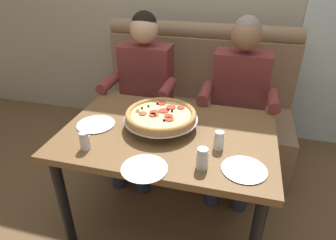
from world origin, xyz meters
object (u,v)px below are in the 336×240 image
(diner_right, at_px, (238,98))
(shaker_parmesan, at_px, (202,160))
(plate_near_right, at_px, (244,168))
(plate_far_side, at_px, (96,123))
(shaker_oregano, at_px, (219,142))
(dining_table, at_px, (168,145))
(diner_left, at_px, (143,88))
(pizza, at_px, (161,115))
(plate_near_left, at_px, (144,167))
(booth_bench, at_px, (193,113))
(shaker_pepper_flakes, at_px, (85,142))

(diner_right, bearing_deg, shaker_parmesan, -98.14)
(plate_near_right, xyz_separation_m, plate_far_side, (-0.88, 0.21, -0.00))
(diner_right, relative_size, shaker_parmesan, 11.71)
(shaker_oregano, bearing_deg, shaker_parmesan, -107.69)
(dining_table, xyz_separation_m, plate_far_side, (-0.44, -0.04, 0.10))
(diner_left, xyz_separation_m, shaker_parmesan, (0.61, -0.90, 0.07))
(pizza, bearing_deg, dining_table, -33.50)
(diner_right, height_order, plate_near_right, diner_right)
(diner_right, xyz_separation_m, plate_near_left, (-0.39, -0.98, 0.03))
(booth_bench, height_order, plate_near_right, booth_bench)
(diner_left, distance_m, shaker_oregano, 0.98)
(dining_table, height_order, plate_far_side, plate_far_side)
(diner_right, xyz_separation_m, plate_near_right, (0.07, -0.86, 0.03))
(dining_table, distance_m, shaker_oregano, 0.34)
(booth_bench, bearing_deg, dining_table, -90.00)
(dining_table, relative_size, diner_right, 0.95)
(booth_bench, distance_m, plate_near_right, 1.26)
(shaker_pepper_flakes, bearing_deg, pizza, 44.54)
(booth_bench, xyz_separation_m, diner_left, (-0.37, -0.27, 0.31))
(shaker_parmesan, bearing_deg, plate_near_left, -163.01)
(shaker_pepper_flakes, bearing_deg, plate_near_right, 2.25)
(diner_right, xyz_separation_m, shaker_parmesan, (-0.13, -0.90, 0.07))
(shaker_pepper_flakes, distance_m, plate_far_side, 0.25)
(plate_near_left, height_order, plate_far_side, same)
(dining_table, relative_size, plate_near_right, 5.60)
(booth_bench, height_order, plate_far_side, booth_bench)
(diner_left, bearing_deg, booth_bench, 35.75)
(pizza, bearing_deg, diner_right, 54.04)
(plate_far_side, bearing_deg, shaker_parmesan, -19.67)
(booth_bench, relative_size, shaker_parmesan, 15.11)
(shaker_oregano, bearing_deg, diner_right, 84.39)
(dining_table, xyz_separation_m, pizza, (-0.05, 0.03, 0.17))
(shaker_parmesan, distance_m, plate_near_left, 0.28)
(dining_table, xyz_separation_m, plate_near_right, (0.44, -0.25, 0.10))
(shaker_oregano, bearing_deg, diner_left, 133.13)
(dining_table, bearing_deg, shaker_oregano, -18.20)
(booth_bench, xyz_separation_m, shaker_oregano, (0.30, -0.98, 0.38))
(booth_bench, distance_m, diner_right, 0.55)
(diner_left, xyz_separation_m, shaker_pepper_flakes, (-0.00, -0.90, 0.06))
(booth_bench, relative_size, plate_near_right, 7.58)
(shaker_oregano, relative_size, shaker_parmesan, 0.93)
(booth_bench, bearing_deg, diner_right, -35.75)
(plate_near_left, distance_m, plate_far_side, 0.53)
(shaker_oregano, xyz_separation_m, shaker_parmesan, (-0.06, -0.18, 0.00))
(booth_bench, xyz_separation_m, diner_right, (0.37, -0.27, 0.31))
(shaker_parmesan, bearing_deg, diner_left, 124.29)
(diner_left, xyz_separation_m, shaker_oregano, (0.67, -0.71, 0.06))
(diner_right, height_order, plate_far_side, diner_right)
(booth_bench, height_order, diner_left, diner_left)
(shaker_oregano, distance_m, plate_near_right, 0.21)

